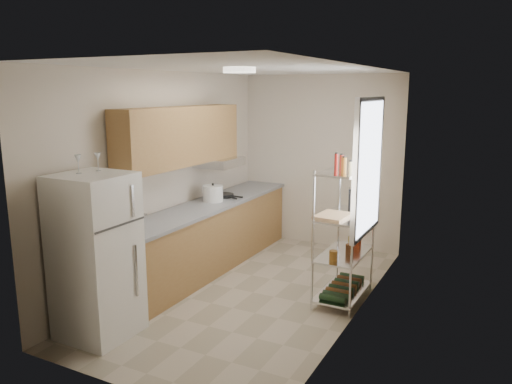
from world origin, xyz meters
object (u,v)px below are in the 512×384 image
at_px(frying_pan_large, 224,195).
at_px(rice_cooker, 213,193).
at_px(refrigerator, 96,256).
at_px(espresso_machine, 357,198).
at_px(cutting_board, 333,216).

bearing_deg(frying_pan_large, rice_cooker, -62.56).
xyz_separation_m(refrigerator, espresso_machine, (1.91, 2.22, 0.34)).
distance_m(refrigerator, espresso_machine, 2.95).
height_order(rice_cooker, frying_pan_large, rice_cooker).
bearing_deg(frying_pan_large, cutting_board, 1.76).
bearing_deg(cutting_board, refrigerator, -136.26).
bearing_deg(refrigerator, espresso_machine, 49.38).
xyz_separation_m(cutting_board, espresso_machine, (0.11, 0.51, 0.12)).
relative_size(refrigerator, frying_pan_large, 6.07).
height_order(rice_cooker, cutting_board, rice_cooker).
bearing_deg(frying_pan_large, refrigerator, -63.73).
xyz_separation_m(frying_pan_large, espresso_machine, (1.97, -0.28, 0.22)).
distance_m(refrigerator, cutting_board, 2.49).
distance_m(frying_pan_large, cutting_board, 2.02).
bearing_deg(rice_cooker, cutting_board, -14.53).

